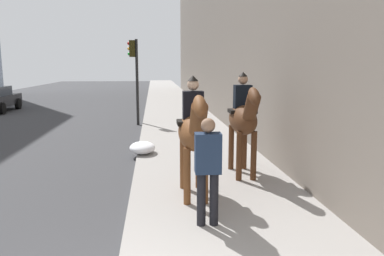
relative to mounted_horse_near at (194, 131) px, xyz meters
name	(u,v)px	position (x,y,z in m)	size (l,w,h in m)	color
mounted_horse_near	(194,131)	(0.00, 0.00, 0.00)	(2.15, 0.60, 2.30)	brown
mounted_horse_far	(243,118)	(1.30, -1.26, 0.04)	(2.15, 0.61, 2.34)	#4C2B16
pedestrian_greeting	(208,165)	(-1.30, -0.08, -0.30)	(0.27, 0.41, 1.70)	black
traffic_light_near_curb	(135,68)	(9.65, 1.52, 1.09)	(0.20, 0.44, 3.71)	black
snow_pile_far	(142,148)	(3.70, 1.08, -1.12)	(0.94, 0.73, 0.33)	white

